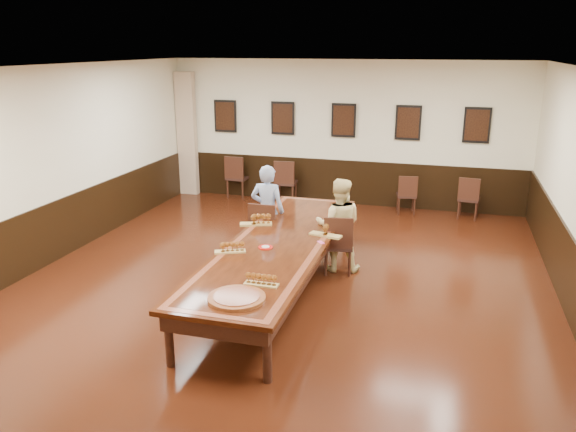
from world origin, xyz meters
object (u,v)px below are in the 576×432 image
(person_woman, at_px, (339,225))
(carved_platter, at_px, (237,298))
(spare_chair_a, at_px, (238,176))
(spare_chair_d, at_px, (469,197))
(conference_table, at_px, (279,251))
(chair_man, at_px, (266,229))
(spare_chair_c, at_px, (406,194))
(chair_woman, at_px, (338,243))
(spare_chair_b, at_px, (286,181))
(person_man, at_px, (268,211))

(person_woman, bearing_deg, carved_platter, 68.42)
(spare_chair_a, bearing_deg, carved_platter, 112.53)
(spare_chair_a, xyz_separation_m, spare_chair_d, (5.26, -0.29, -0.05))
(conference_table, bearing_deg, spare_chair_a, 117.21)
(conference_table, bearing_deg, spare_chair_d, 58.70)
(spare_chair_d, height_order, carved_platter, spare_chair_d)
(chair_man, distance_m, spare_chair_c, 3.95)
(spare_chair_d, height_order, conference_table, spare_chair_d)
(spare_chair_c, height_order, carved_platter, spare_chair_c)
(chair_woman, relative_size, carved_platter, 1.16)
(spare_chair_b, relative_size, carved_platter, 1.19)
(chair_man, relative_size, chair_woman, 1.03)
(spare_chair_b, distance_m, person_man, 3.45)
(spare_chair_c, relative_size, carved_platter, 1.02)
(person_man, xyz_separation_m, person_woman, (1.29, -0.30, -0.04))
(chair_man, bearing_deg, spare_chair_d, -135.42)
(spare_chair_c, xyz_separation_m, carved_platter, (-1.37, -6.55, 0.35))
(spare_chair_a, distance_m, spare_chair_d, 5.26)
(chair_man, height_order, conference_table, chair_man)
(spare_chair_a, xyz_separation_m, carved_platter, (2.60, -6.82, 0.27))
(spare_chair_a, relative_size, person_woman, 0.67)
(spare_chair_a, distance_m, spare_chair_b, 1.24)
(spare_chair_d, relative_size, carved_platter, 1.08)
(spare_chair_b, height_order, person_man, person_man)
(spare_chair_a, bearing_deg, chair_man, 119.23)
(carved_platter, bearing_deg, spare_chair_b, 101.56)
(conference_table, bearing_deg, person_woman, 56.12)
(chair_woman, distance_m, spare_chair_c, 3.73)
(conference_table, bearing_deg, spare_chair_b, 104.95)
(spare_chair_a, xyz_separation_m, person_woman, (3.18, -3.82, 0.25))
(chair_man, height_order, person_woman, person_woman)
(chair_woman, height_order, person_woman, person_woman)
(person_man, height_order, person_woman, person_man)
(chair_man, height_order, spare_chair_a, spare_chair_a)
(spare_chair_d, bearing_deg, spare_chair_c, 6.17)
(spare_chair_d, bearing_deg, spare_chair_b, 5.07)
(spare_chair_b, xyz_separation_m, spare_chair_c, (2.74, -0.12, -0.07))
(spare_chair_d, bearing_deg, carved_platter, 75.00)
(person_woman, relative_size, conference_table, 0.30)
(spare_chair_b, relative_size, conference_table, 0.20)
(spare_chair_d, distance_m, carved_platter, 7.05)
(person_man, distance_m, person_woman, 1.32)
(carved_platter, bearing_deg, spare_chair_c, 78.15)
(spare_chair_a, distance_m, carved_platter, 7.30)
(spare_chair_b, relative_size, spare_chair_d, 1.11)
(chair_man, xyz_separation_m, conference_table, (0.60, -1.22, 0.11))
(person_man, relative_size, person_woman, 1.05)
(person_woman, relative_size, carved_platter, 1.81)
(spare_chair_b, bearing_deg, chair_man, 95.86)
(person_woman, height_order, conference_table, person_woman)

